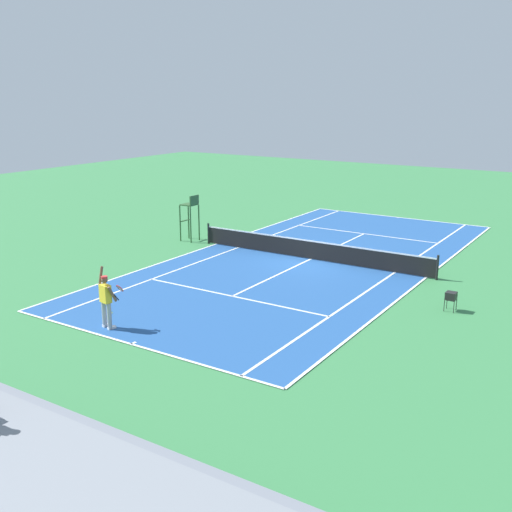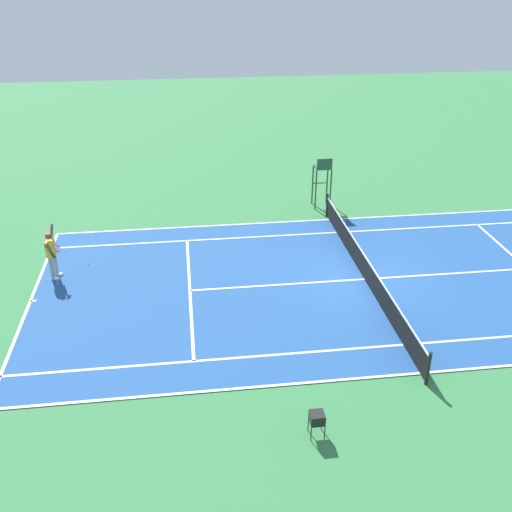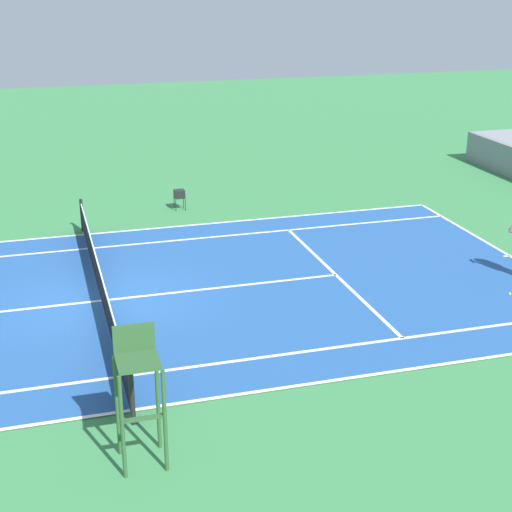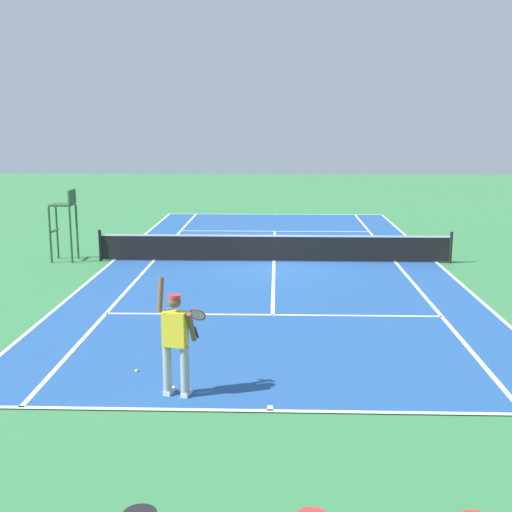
{
  "view_description": "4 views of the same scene",
  "coord_description": "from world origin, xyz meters",
  "px_view_note": "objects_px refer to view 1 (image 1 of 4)",
  "views": [
    {
      "loc": [
        -12.72,
        24.57,
        7.53
      ],
      "look_at": [
        0.48,
        3.96,
        1.0
      ],
      "focal_mm": 42.8,
      "sensor_mm": 36.0,
      "label": 1
    },
    {
      "loc": [
        -18.18,
        6.37,
        10.73
      ],
      "look_at": [
        0.48,
        3.96,
        1.0
      ],
      "focal_mm": 41.28,
      "sensor_mm": 36.0,
      "label": 2
    },
    {
      "loc": [
        18.65,
        -1.31,
        7.96
      ],
      "look_at": [
        0.48,
        3.96,
        1.0
      ],
      "focal_mm": 54.83,
      "sensor_mm": 36.0,
      "label": 3
    },
    {
      "loc": [
        -0.09,
        21.89,
        4.61
      ],
      "look_at": [
        0.48,
        3.96,
        1.0
      ],
      "focal_mm": 46.16,
      "sensor_mm": 36.0,
      "label": 4
    }
  ],
  "objects_px": {
    "umpire_chair": "(190,212)",
    "tennis_ball": "(112,313)",
    "equipment_bag": "(25,411)",
    "ball_hopper": "(451,296)",
    "tennis_player": "(106,300)"
  },
  "relations": [
    {
      "from": "equipment_bag",
      "to": "ball_hopper",
      "type": "relative_size",
      "value": 1.36
    },
    {
      "from": "umpire_chair",
      "to": "tennis_player",
      "type": "bearing_deg",
      "value": 115.94
    },
    {
      "from": "equipment_bag",
      "to": "ball_hopper",
      "type": "height_order",
      "value": "ball_hopper"
    },
    {
      "from": "tennis_player",
      "to": "ball_hopper",
      "type": "xyz_separation_m",
      "value": [
        -9.07,
        -7.83,
        -0.42
      ]
    },
    {
      "from": "tennis_player",
      "to": "tennis_ball",
      "type": "relative_size",
      "value": 30.63
    },
    {
      "from": "tennis_ball",
      "to": "ball_hopper",
      "type": "distance_m",
      "value": 12.08
    },
    {
      "from": "tennis_player",
      "to": "ball_hopper",
      "type": "relative_size",
      "value": 2.98
    },
    {
      "from": "umpire_chair",
      "to": "ball_hopper",
      "type": "height_order",
      "value": "umpire_chair"
    },
    {
      "from": "equipment_bag",
      "to": "tennis_ball",
      "type": "bearing_deg",
      "value": -60.83
    },
    {
      "from": "equipment_bag",
      "to": "umpire_chair",
      "type": "bearing_deg",
      "value": -63.95
    },
    {
      "from": "equipment_bag",
      "to": "ball_hopper",
      "type": "bearing_deg",
      "value": -116.58
    },
    {
      "from": "umpire_chair",
      "to": "tennis_ball",
      "type": "bearing_deg",
      "value": 114.05
    },
    {
      "from": "tennis_player",
      "to": "umpire_chair",
      "type": "xyz_separation_m",
      "value": [
        5.5,
        -11.3,
        0.56
      ]
    },
    {
      "from": "tennis_ball",
      "to": "umpire_chair",
      "type": "xyz_separation_m",
      "value": [
        4.57,
        -10.23,
        1.52
      ]
    },
    {
      "from": "ball_hopper",
      "to": "equipment_bag",
      "type": "bearing_deg",
      "value": 63.42
    }
  ]
}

